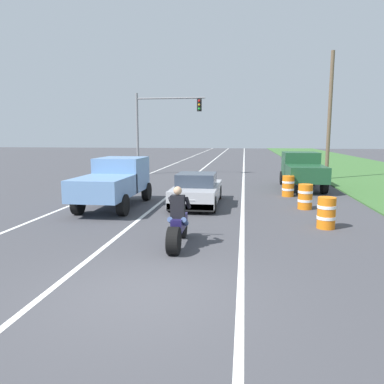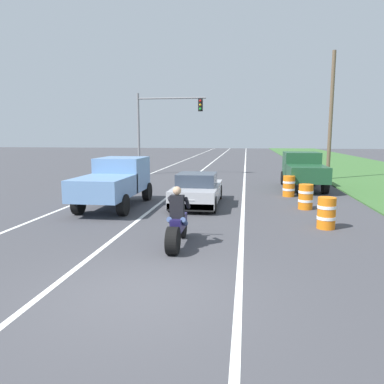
# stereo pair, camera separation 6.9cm
# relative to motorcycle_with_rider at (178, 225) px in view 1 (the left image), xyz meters

# --- Properties ---
(ground_plane) EXTENTS (160.00, 160.00, 0.00)m
(ground_plane) POSITION_rel_motorcycle_with_rider_xyz_m (-0.13, -2.96, -0.59)
(ground_plane) COLOR #424247
(lane_stripe_left_solid) EXTENTS (0.14, 120.00, 0.01)m
(lane_stripe_left_solid) POSITION_rel_motorcycle_with_rider_xyz_m (-5.53, 17.04, -0.59)
(lane_stripe_left_solid) COLOR white
(lane_stripe_left_solid) RESTS_ON ground
(lane_stripe_right_solid) EXTENTS (0.14, 120.00, 0.01)m
(lane_stripe_right_solid) POSITION_rel_motorcycle_with_rider_xyz_m (1.67, 17.04, -0.59)
(lane_stripe_right_solid) COLOR white
(lane_stripe_right_solid) RESTS_ON ground
(lane_stripe_centre_dashed) EXTENTS (0.14, 120.00, 0.01)m
(lane_stripe_centre_dashed) POSITION_rel_motorcycle_with_rider_xyz_m (-1.93, 17.04, -0.59)
(lane_stripe_centre_dashed) COLOR white
(lane_stripe_centre_dashed) RESTS_ON ground
(motorcycle_with_rider) EXTENTS (0.70, 2.21, 1.62)m
(motorcycle_with_rider) POSITION_rel_motorcycle_with_rider_xyz_m (0.00, 0.00, 0.00)
(motorcycle_with_rider) COLOR black
(motorcycle_with_rider) RESTS_ON ground
(sports_car_silver) EXTENTS (1.84, 4.30, 1.37)m
(sports_car_silver) POSITION_rel_motorcycle_with_rider_xyz_m (-0.26, 6.01, 0.04)
(sports_car_silver) COLOR #B7B7BC
(sports_car_silver) RESTS_ON ground
(pickup_truck_left_lane_light_blue) EXTENTS (2.02, 4.80, 1.98)m
(pickup_truck_left_lane_light_blue) POSITION_rel_motorcycle_with_rider_xyz_m (-3.55, 5.15, 0.51)
(pickup_truck_left_lane_light_blue) COLOR #6B93C6
(pickup_truck_left_lane_light_blue) RESTS_ON ground
(pickup_truck_right_shoulder_dark_green) EXTENTS (2.02, 4.80, 1.98)m
(pickup_truck_right_shoulder_dark_green) POSITION_rel_motorcycle_with_rider_xyz_m (4.87, 11.65, 0.51)
(pickup_truck_right_shoulder_dark_green) COLOR #1E4C2D
(pickup_truck_right_shoulder_dark_green) RESTS_ON ground
(traffic_light_mast_near) EXTENTS (5.14, 0.34, 6.00)m
(traffic_light_mast_near) POSITION_rel_motorcycle_with_rider_xyz_m (-4.64, 17.84, 3.44)
(traffic_light_mast_near) COLOR gray
(traffic_light_mast_near) RESTS_ON ground
(utility_pole_roadside) EXTENTS (0.24, 0.24, 8.28)m
(utility_pole_roadside) POSITION_rel_motorcycle_with_rider_xyz_m (7.15, 16.36, 3.55)
(utility_pole_roadside) COLOR brown
(utility_pole_roadside) RESTS_ON ground
(construction_barrel_nearest) EXTENTS (0.58, 0.58, 1.00)m
(construction_barrel_nearest) POSITION_rel_motorcycle_with_rider_xyz_m (4.29, 2.64, -0.09)
(construction_barrel_nearest) COLOR orange
(construction_barrel_nearest) RESTS_ON ground
(construction_barrel_mid) EXTENTS (0.58, 0.58, 1.00)m
(construction_barrel_mid) POSITION_rel_motorcycle_with_rider_xyz_m (4.13, 5.77, -0.09)
(construction_barrel_mid) COLOR orange
(construction_barrel_mid) RESTS_ON ground
(construction_barrel_far) EXTENTS (0.58, 0.58, 1.00)m
(construction_barrel_far) POSITION_rel_motorcycle_with_rider_xyz_m (3.81, 8.87, -0.09)
(construction_barrel_far) COLOR orange
(construction_barrel_far) RESTS_ON ground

